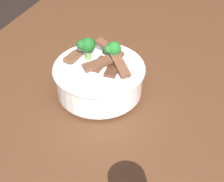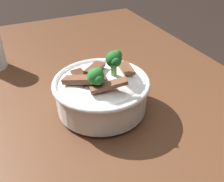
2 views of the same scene
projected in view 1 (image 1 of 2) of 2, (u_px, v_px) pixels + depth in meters
The scene contains 2 objects.
dining_table at pixel (119, 98), 0.94m from camera, with size 1.58×0.83×0.74m.
rice_bowl at pixel (99, 75), 0.74m from camera, with size 0.21×0.21×0.14m.
Camera 1 is at (-0.66, -0.24, 1.24)m, focal length 51.18 mm.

